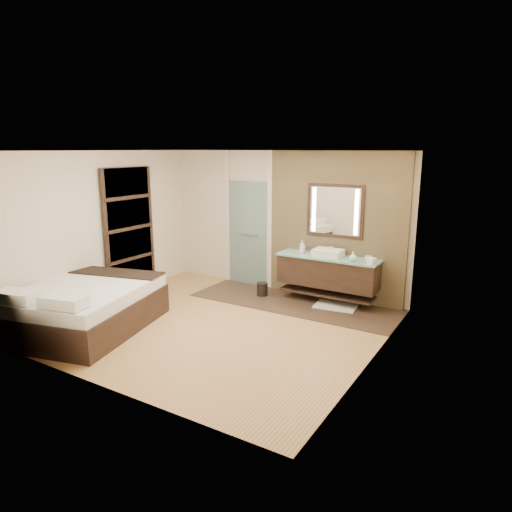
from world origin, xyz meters
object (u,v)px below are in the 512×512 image
Objects in this scene: bed at (84,307)px; vanity at (328,272)px; mirror_unit at (335,211)px; waste_bin at (262,289)px.

vanity is at bearing 34.06° from bed.
mirror_unit is 0.42× the size of bed.
mirror_unit is at bearing 90.00° from vanity.
vanity is 0.73× the size of bed.
bed is (-2.75, -3.08, -0.23)m from vanity.
vanity reaches higher than bed.
vanity is 1.75× the size of mirror_unit.
waste_bin is (-1.20, -0.51, -1.52)m from mirror_unit.
mirror_unit is 4.50m from bed.
mirror_unit reaches higher than bed.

